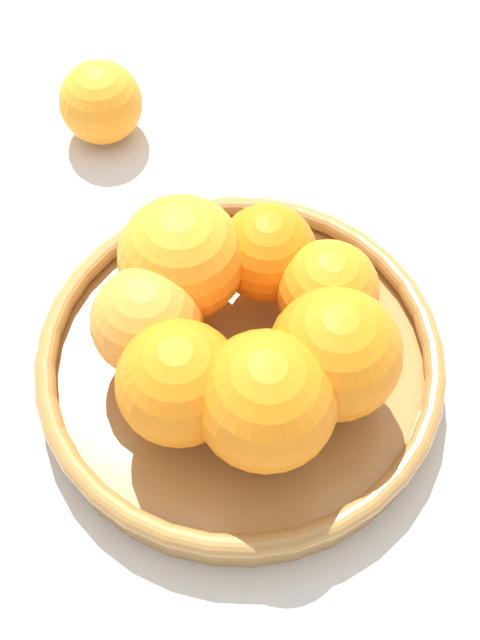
{
  "coord_description": "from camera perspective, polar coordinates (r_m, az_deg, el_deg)",
  "views": [
    {
      "loc": [
        0.28,
        -0.07,
        0.53
      ],
      "look_at": [
        0.0,
        0.0,
        0.07
      ],
      "focal_mm": 50.0,
      "sensor_mm": 36.0,
      "label": 1
    }
  ],
  "objects": [
    {
      "name": "ground_plane",
      "position": [
        0.61,
        0.0,
        -3.69
      ],
      "size": [
        4.0,
        4.0,
        0.0
      ],
      "primitive_type": "plane",
      "color": "beige"
    },
    {
      "name": "orange_pile",
      "position": [
        0.54,
        0.02,
        -0.58
      ],
      "size": [
        0.19,
        0.18,
        0.08
      ],
      "color": "orange",
      "rests_on": "fruit_bowl"
    },
    {
      "name": "fruit_bowl",
      "position": [
        0.59,
        0.0,
        -2.86
      ],
      "size": [
        0.27,
        0.27,
        0.04
      ],
      "color": "#A57238",
      "rests_on": "ground_plane"
    },
    {
      "name": "stray_orange",
      "position": [
        0.73,
        -8.9,
        13.6
      ],
      "size": [
        0.07,
        0.07,
        0.07
      ],
      "primitive_type": "sphere",
      "color": "orange",
      "rests_on": "ground_plane"
    }
  ]
}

